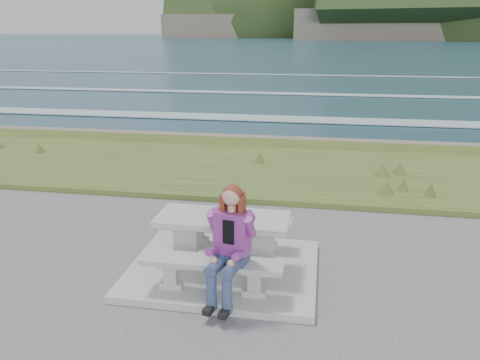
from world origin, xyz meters
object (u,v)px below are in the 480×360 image
object	(u,v)px
bench_landward	(212,267)
seated_woman	(228,261)
picnic_table	(223,228)
bench_seaward	(233,224)

from	to	relation	value
bench_landward	seated_woman	bearing A→B (deg)	-29.95
picnic_table	bench_landward	bearing A→B (deg)	-90.00
bench_landward	seated_woman	distance (m)	0.32
picnic_table	bench_seaward	xyz separation A→B (m)	(0.00, 0.70, -0.23)
bench_landward	bench_seaward	xyz separation A→B (m)	(0.00, 1.40, 0.00)
bench_seaward	seated_woman	xyz separation A→B (m)	(0.23, -1.53, 0.18)
picnic_table	seated_woman	world-z (taller)	seated_woman
bench_landward	seated_woman	xyz separation A→B (m)	(0.23, -0.13, 0.18)
picnic_table	bench_seaward	size ratio (longest dim) A/B	1.00
bench_landward	bench_seaward	size ratio (longest dim) A/B	1.00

